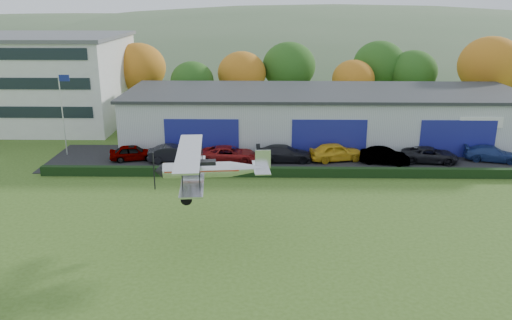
{
  "coord_description": "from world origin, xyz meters",
  "views": [
    {
      "loc": [
        -0.98,
        -24.85,
        14.41
      ],
      "look_at": [
        -1.63,
        9.21,
        3.66
      ],
      "focal_mm": 36.12,
      "sensor_mm": 36.0,
      "label": 1
    }
  ],
  "objects_px": {
    "office_block": "(36,80)",
    "car_2": "(229,154)",
    "car_1": "(174,153)",
    "biplane": "(207,168)",
    "car_7": "(492,154)",
    "car_0": "(133,153)",
    "hangar": "(323,116)",
    "car_3": "(284,153)",
    "car_5": "(385,156)",
    "car_6": "(430,155)",
    "car_4": "(336,152)",
    "flagpole": "(63,106)"
  },
  "relations": [
    {
      "from": "biplane",
      "to": "flagpole",
      "type": "bearing_deg",
      "value": 125.79
    },
    {
      "from": "car_7",
      "to": "car_3",
      "type": "bearing_deg",
      "value": 105.64
    },
    {
      "from": "car_3",
      "to": "biplane",
      "type": "relative_size",
      "value": 0.64
    },
    {
      "from": "car_1",
      "to": "car_7",
      "type": "relative_size",
      "value": 0.96
    },
    {
      "from": "hangar",
      "to": "car_2",
      "type": "xyz_separation_m",
      "value": [
        -9.29,
        -8.04,
        -1.86
      ]
    },
    {
      "from": "biplane",
      "to": "car_2",
      "type": "bearing_deg",
      "value": 83.69
    },
    {
      "from": "car_0",
      "to": "car_6",
      "type": "bearing_deg",
      "value": -102.97
    },
    {
      "from": "hangar",
      "to": "office_block",
      "type": "distance_m",
      "value": 33.84
    },
    {
      "from": "car_4",
      "to": "car_5",
      "type": "bearing_deg",
      "value": -114.33
    },
    {
      "from": "biplane",
      "to": "car_1",
      "type": "bearing_deg",
      "value": 101.91
    },
    {
      "from": "office_block",
      "to": "car_6",
      "type": "bearing_deg",
      "value": -19.23
    },
    {
      "from": "car_5",
      "to": "car_2",
      "type": "bearing_deg",
      "value": 101.01
    },
    {
      "from": "car_5",
      "to": "car_7",
      "type": "bearing_deg",
      "value": -72.53
    },
    {
      "from": "car_0",
      "to": "car_1",
      "type": "height_order",
      "value": "car_1"
    },
    {
      "from": "car_5",
      "to": "biplane",
      "type": "relative_size",
      "value": 0.55
    },
    {
      "from": "car_6",
      "to": "biplane",
      "type": "distance_m",
      "value": 24.69
    },
    {
      "from": "flagpole",
      "to": "car_0",
      "type": "bearing_deg",
      "value": -13.15
    },
    {
      "from": "office_block",
      "to": "car_2",
      "type": "bearing_deg",
      "value": -32.42
    },
    {
      "from": "biplane",
      "to": "car_5",
      "type": "bearing_deg",
      "value": 41.32
    },
    {
      "from": "car_1",
      "to": "car_2",
      "type": "relative_size",
      "value": 0.86
    },
    {
      "from": "car_3",
      "to": "car_5",
      "type": "distance_m",
      "value": 9.06
    },
    {
      "from": "office_block",
      "to": "car_2",
      "type": "relative_size",
      "value": 3.84
    },
    {
      "from": "car_4",
      "to": "biplane",
      "type": "distance_m",
      "value": 19.37
    },
    {
      "from": "car_0",
      "to": "car_6",
      "type": "distance_m",
      "value": 27.27
    },
    {
      "from": "hangar",
      "to": "car_6",
      "type": "distance_m",
      "value": 12.01
    },
    {
      "from": "flagpole",
      "to": "car_5",
      "type": "relative_size",
      "value": 1.81
    },
    {
      "from": "car_5",
      "to": "car_3",
      "type": "bearing_deg",
      "value": 98.18
    },
    {
      "from": "hangar",
      "to": "biplane",
      "type": "height_order",
      "value": "biplane"
    },
    {
      "from": "office_block",
      "to": "car_6",
      "type": "distance_m",
      "value": 44.77
    },
    {
      "from": "car_2",
      "to": "car_4",
      "type": "relative_size",
      "value": 1.09
    },
    {
      "from": "office_block",
      "to": "car_7",
      "type": "xyz_separation_m",
      "value": [
        47.83,
        -14.22,
        -4.47
      ]
    },
    {
      "from": "car_7",
      "to": "biplane",
      "type": "distance_m",
      "value": 29.53
    },
    {
      "from": "car_2",
      "to": "car_7",
      "type": "height_order",
      "value": "car_2"
    },
    {
      "from": "office_block",
      "to": "car_1",
      "type": "distance_m",
      "value": 24.25
    },
    {
      "from": "office_block",
      "to": "car_4",
      "type": "relative_size",
      "value": 4.21
    },
    {
      "from": "car_0",
      "to": "car_3",
      "type": "bearing_deg",
      "value": -103.19
    },
    {
      "from": "car_2",
      "to": "car_4",
      "type": "height_order",
      "value": "car_4"
    },
    {
      "from": "flagpole",
      "to": "car_6",
      "type": "relative_size",
      "value": 1.6
    },
    {
      "from": "car_3",
      "to": "car_5",
      "type": "bearing_deg",
      "value": -95.04
    },
    {
      "from": "hangar",
      "to": "flagpole",
      "type": "bearing_deg",
      "value": -166.49
    },
    {
      "from": "hangar",
      "to": "biplane",
      "type": "relative_size",
      "value": 5.01
    },
    {
      "from": "car_6",
      "to": "car_2",
      "type": "bearing_deg",
      "value": 97.75
    },
    {
      "from": "flagpole",
      "to": "car_1",
      "type": "relative_size",
      "value": 1.73
    },
    {
      "from": "car_1",
      "to": "biplane",
      "type": "height_order",
      "value": "biplane"
    },
    {
      "from": "car_1",
      "to": "car_7",
      "type": "height_order",
      "value": "car_1"
    },
    {
      "from": "car_6",
      "to": "car_7",
      "type": "height_order",
      "value": "car_7"
    },
    {
      "from": "car_1",
      "to": "car_2",
      "type": "height_order",
      "value": "car_1"
    },
    {
      "from": "car_3",
      "to": "car_6",
      "type": "xyz_separation_m",
      "value": [
        13.29,
        -0.0,
        -0.05
      ]
    },
    {
      "from": "car_2",
      "to": "car_3",
      "type": "height_order",
      "value": "car_3"
    },
    {
      "from": "flagpole",
      "to": "car_1",
      "type": "distance_m",
      "value": 11.38
    }
  ]
}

